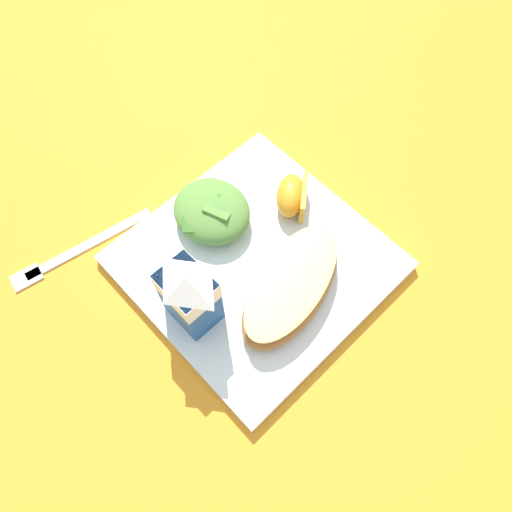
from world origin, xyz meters
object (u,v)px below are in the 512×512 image
milk_carton (191,296)px  orange_wedge_front (292,196)px  white_plate (256,263)px  green_salad_pile (210,212)px  metal_fork (71,253)px  cheesy_pizza_bread (289,287)px

milk_carton → orange_wedge_front: 0.19m
white_plate → orange_wedge_front: (0.03, -0.09, 0.03)m
white_plate → milk_carton: 0.12m
white_plate → green_salad_pile: size_ratio=2.80×
metal_fork → cheesy_pizza_bread: bearing=-146.2°
cheesy_pizza_bread → metal_fork: bearing=33.8°
cheesy_pizza_bread → green_salad_pile: (0.14, -0.00, 0.00)m
milk_carton → metal_fork: size_ratio=0.58×
cheesy_pizza_bread → metal_fork: (0.23, 0.15, -0.03)m
milk_carton → metal_fork: bearing=18.6°
green_salad_pile → milk_carton: (-0.08, 0.10, 0.04)m
white_plate → green_salad_pile: 0.08m
milk_carton → green_salad_pile: bearing=-48.8°
green_salad_pile → orange_wedge_front: bearing=-120.4°
white_plate → cheesy_pizza_bread: 0.06m
orange_wedge_front → green_salad_pile: bearing=59.6°
white_plate → metal_fork: white_plate is taller
green_salad_pile → cheesy_pizza_bread: bearing=179.6°
milk_carton → metal_fork: 0.20m
cheesy_pizza_bread → metal_fork: 0.28m
milk_carton → orange_wedge_front: size_ratio=1.59×
cheesy_pizza_bread → milk_carton: size_ratio=1.68×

